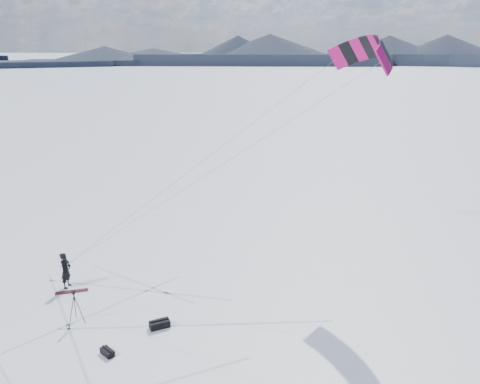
{
  "coord_description": "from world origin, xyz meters",
  "views": [
    {
      "loc": [
        8.31,
        -17.8,
        11.76
      ],
      "look_at": [
        7.27,
        5.08,
        4.62
      ],
      "focal_mm": 35.0,
      "sensor_mm": 36.0,
      "label": 1
    }
  ],
  "objects_px": {
    "snowboard": "(72,292)",
    "tripod": "(75,302)",
    "gear_bag_b": "(107,352)",
    "snowkiter": "(68,287)",
    "gear_bag_a": "(160,324)"
  },
  "relations": [
    {
      "from": "snowkiter",
      "to": "tripod",
      "type": "bearing_deg",
      "value": -145.01
    },
    {
      "from": "snowkiter",
      "to": "gear_bag_a",
      "type": "relative_size",
      "value": 1.96
    },
    {
      "from": "snowkiter",
      "to": "tripod",
      "type": "relative_size",
      "value": 1.19
    },
    {
      "from": "snowboard",
      "to": "gear_bag_b",
      "type": "distance_m",
      "value": 5.9
    },
    {
      "from": "tripod",
      "to": "gear_bag_b",
      "type": "relative_size",
      "value": 2.29
    },
    {
      "from": "snowkiter",
      "to": "tripod",
      "type": "height_order",
      "value": "tripod"
    },
    {
      "from": "gear_bag_a",
      "to": "gear_bag_b",
      "type": "xyz_separation_m",
      "value": [
        -1.69,
        -1.97,
        -0.04
      ]
    },
    {
      "from": "snowboard",
      "to": "gear_bag_b",
      "type": "height_order",
      "value": "gear_bag_b"
    },
    {
      "from": "gear_bag_a",
      "to": "gear_bag_b",
      "type": "distance_m",
      "value": 2.6
    },
    {
      "from": "snowboard",
      "to": "snowkiter",
      "type": "bearing_deg",
      "value": 111.86
    },
    {
      "from": "snowkiter",
      "to": "gear_bag_a",
      "type": "xyz_separation_m",
      "value": [
        5.47,
        -3.37,
        0.17
      ]
    },
    {
      "from": "gear_bag_b",
      "to": "tripod",
      "type": "bearing_deg",
      "value": 175.06
    },
    {
      "from": "snowboard",
      "to": "tripod",
      "type": "xyz_separation_m",
      "value": [
        1.3,
        -2.66,
        0.99
      ]
    },
    {
      "from": "snowboard",
      "to": "tripod",
      "type": "bearing_deg",
      "value": -81.34
    },
    {
      "from": "snowboard",
      "to": "gear_bag_b",
      "type": "relative_size",
      "value": 2.28
    }
  ]
}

